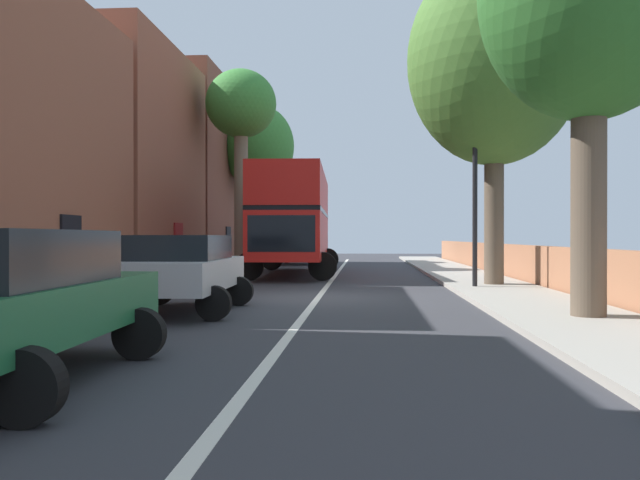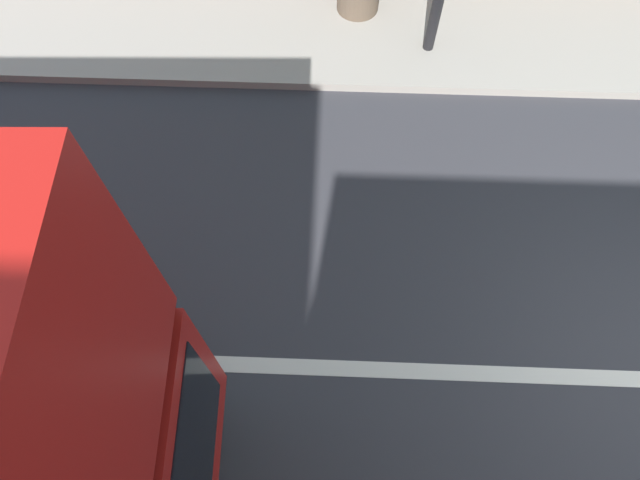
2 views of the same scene
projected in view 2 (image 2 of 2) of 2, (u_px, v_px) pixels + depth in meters
The scene contains 1 object.
sidewalk_right at pixel (595, 23), 7.59m from camera, with size 2.60×60.00×0.12m, color #9E998E.
Camera 2 is at (-1.37, 3.58, 5.45)m, focal length 30.90 mm.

